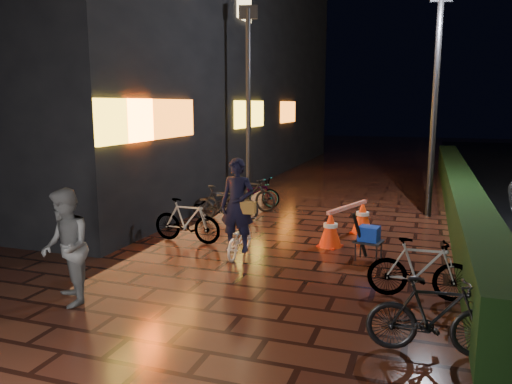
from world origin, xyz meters
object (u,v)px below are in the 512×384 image
(bystander_person, at_px, (66,247))
(cyclist, at_px, (238,220))
(traffic_barrier, at_px, (347,222))
(cart_assembly, at_px, (368,236))

(bystander_person, xyz_separation_m, cyclist, (1.55, 3.03, -0.15))
(traffic_barrier, bearing_deg, bystander_person, -124.29)
(cyclist, bearing_deg, cart_assembly, 12.71)
(traffic_barrier, height_order, cart_assembly, cart_assembly)
(bystander_person, height_order, traffic_barrier, bystander_person)
(cyclist, xyz_separation_m, traffic_barrier, (1.82, 1.92, -0.33))
(cart_assembly, bearing_deg, bystander_person, -137.99)
(bystander_person, relative_size, cart_assembly, 1.84)
(bystander_person, xyz_separation_m, traffic_barrier, (3.37, 4.95, -0.49))
(traffic_barrier, bearing_deg, cart_assembly, -66.43)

